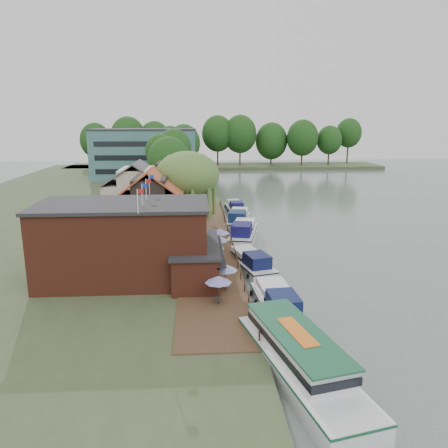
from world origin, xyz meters
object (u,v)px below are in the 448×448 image
object	(u,v)px
cruiser_3	(238,217)
umbrella_0	(218,290)
umbrella_4	(217,246)
cruiser_1	(250,260)
umbrella_1	(225,277)
cruiser_2	(243,230)
hotel_block	(145,154)
cottage_a	(151,204)
willow	(188,190)
swan	(273,349)
cottage_c	(168,182)
cruiser_4	(235,206)
umbrella_5	(219,239)
tour_boat	(301,357)
cottage_b	(137,191)
cruiser_0	(277,300)
umbrella_2	(209,262)
pub	(146,241)
umbrella_3	(215,255)

from	to	relation	value
cruiser_3	umbrella_0	bearing A→B (deg)	-87.55
umbrella_4	cruiser_1	world-z (taller)	umbrella_4
umbrella_1	cruiser_2	xyz separation A→B (m)	(3.71, 20.06, -0.97)
hotel_block	cottage_a	size ratio (longest dim) A/B	2.95
willow	cruiser_3	bearing A→B (deg)	31.43
cruiser_1	swan	size ratio (longest dim) A/B	21.68
cottage_c	cruiser_4	distance (m)	11.94
cruiser_1	cruiser_4	distance (m)	29.23
umbrella_0	umbrella_4	world-z (taller)	same
umbrella_5	tour_boat	distance (m)	24.62
cottage_b	tour_boat	bearing A→B (deg)	-69.76
umbrella_1	cruiser_1	size ratio (longest dim) A/B	0.25
cottage_c	cruiser_0	size ratio (longest dim) A/B	0.85
cottage_a	willow	distance (m)	6.80
cottage_b	umbrella_1	xyz separation A→B (m)	(11.06, -28.62, -2.96)
umbrella_0	cruiser_4	world-z (taller)	umbrella_0
umbrella_1	cruiser_3	xyz separation A→B (m)	(3.83, 28.13, -1.01)
willow	swan	distance (m)	33.34
cruiser_1	willow	bearing A→B (deg)	97.71
cruiser_3	umbrella_2	bearing A→B (deg)	-91.11
umbrella_0	umbrella_2	world-z (taller)	same
umbrella_4	tour_boat	xyz separation A→B (m)	(4.08, -21.32, -0.83)
hotel_block	cottage_c	bearing A→B (deg)	-77.80
willow	cruiser_3	distance (m)	9.96
cottage_c	swan	world-z (taller)	cottage_c
cruiser_0	cruiser_2	bearing A→B (deg)	87.33
umbrella_0	swan	distance (m)	7.01
pub	cruiser_0	world-z (taller)	pub
cottage_b	umbrella_0	world-z (taller)	cottage_b
cottage_b	tour_boat	distance (m)	43.31
hotel_block	umbrella_3	distance (m)	69.85
umbrella_2	umbrella_4	world-z (taller)	same
umbrella_4	cruiser_1	bearing A→B (deg)	-22.64
umbrella_5	cruiser_2	xyz separation A→B (m)	(3.56, 7.60, -0.97)
umbrella_2	cruiser_3	size ratio (longest dim) A/B	0.23
cruiser_2	umbrella_0	bearing A→B (deg)	-88.86
cruiser_4	cottage_c	bearing A→B (deg)	174.80
umbrella_0	umbrella_5	bearing A→B (deg)	86.72
cruiser_4	cottage_a	bearing A→B (deg)	-126.57
umbrella_5	umbrella_1	bearing A→B (deg)	-90.65
cruiser_3	swan	distance (m)	36.73
pub	cruiser_1	xyz separation A→B (m)	(10.23, 4.43, -3.50)
swan	umbrella_4	bearing A→B (deg)	99.26
cottage_b	cottage_c	distance (m)	9.85
willow	umbrella_4	xyz separation A→B (m)	(3.34, -14.16, -3.93)
hotel_block	cruiser_4	size ratio (longest dim) A/B	2.78
cottage_c	umbrella_5	size ratio (longest dim) A/B	3.50
umbrella_2	cruiser_3	bearing A→B (deg)	78.06
cruiser_1	cruiser_4	bearing A→B (deg)	72.45
pub	cruiser_1	bearing A→B (deg)	23.40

